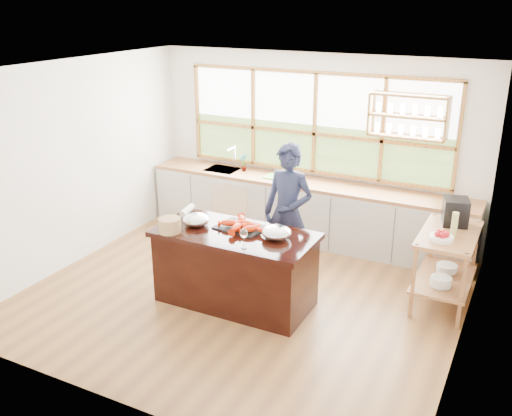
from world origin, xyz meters
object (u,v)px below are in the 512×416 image
Objects in this scene: island at (235,268)px; cook at (288,213)px; espresso_machine at (455,212)px; wicker_basket at (170,225)px.

island is 1.04× the size of cook.
wicker_basket is (-2.86, -1.71, -0.08)m from espresso_machine.
cook is 1.99m from espresso_machine.
cook is 6.85× the size of wicker_basket.
espresso_machine is 1.23× the size of wicker_basket.
cook reaches higher than espresso_machine.
espresso_machine is at bearing 32.32° from island.
island is 2.66m from espresso_machine.
wicker_basket is (-0.67, -0.32, 0.53)m from island.
espresso_machine reaches higher than wicker_basket.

